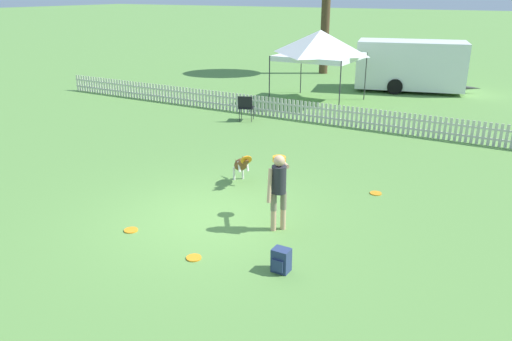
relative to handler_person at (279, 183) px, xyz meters
The scene contains 11 objects.
ground_plane 1.75m from the handler_person, 168.79° to the right, with size 240.00×240.00×0.00m, color #5B8C42.
handler_person is the anchor object (origin of this frame).
leaping_dog 2.57m from the handler_person, 137.76° to the left, with size 0.91×0.85×0.85m.
frisbee_near_handler 3.07m from the handler_person, 66.83° to the left, with size 0.27×0.27×0.02m.
frisbee_near_dog 3.03m from the handler_person, 147.80° to the right, with size 0.27×0.27×0.02m.
frisbee_midfield 2.15m from the handler_person, 112.28° to the right, with size 0.27×0.27×0.02m.
backpack_on_grass 1.78m from the handler_person, 60.75° to the right, with size 0.29×0.27×0.41m.
picket_fence 8.22m from the handler_person, 100.07° to the left, with size 26.73×0.04×0.71m.
folding_chair_blue_left 8.57m from the handler_person, 125.16° to the left, with size 0.67×0.68×0.92m.
canopy_tent_main 11.96m from the handler_person, 109.43° to the left, with size 3.03×3.03×2.93m.
equipment_trailer 15.76m from the handler_person, 94.86° to the left, with size 5.67×3.29×2.25m.
Camera 1 is at (5.47, -7.62, 4.43)m, focal length 35.00 mm.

